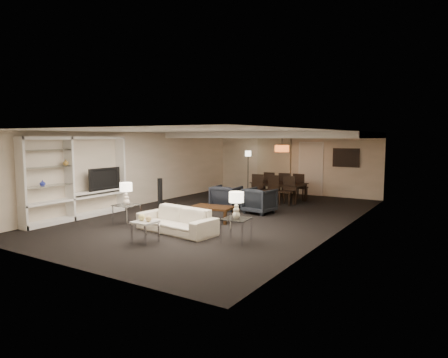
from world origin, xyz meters
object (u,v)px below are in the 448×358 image
at_px(armchair_left, 226,198).
at_px(vase_amber, 66,162).
at_px(table_lamp_left, 126,194).
at_px(vase_blue, 43,183).
at_px(coffee_table, 213,214).
at_px(pendant_light, 282,149).
at_px(side_table_right, 236,230).
at_px(chair_nm, 271,190).
at_px(chair_fl, 271,185).
at_px(armchair_right, 259,201).
at_px(television, 102,179).
at_px(sofa, 176,220).
at_px(marble_table, 145,232).
at_px(table_lamp_right, 236,205).
at_px(floor_speaker, 160,194).
at_px(dining_table, 278,192).
at_px(side_table_left, 127,215).
at_px(chair_fm, 286,186).
at_px(chair_fr, 301,187).
at_px(floor_lamp, 248,172).
at_px(chair_nr, 287,191).

relative_size(armchair_left, vase_amber, 5.42).
relative_size(table_lamp_left, vase_blue, 3.81).
relative_size(coffee_table, vase_amber, 7.29).
distance_m(pendant_light, side_table_right, 6.32).
distance_m(chair_nm, chair_fl, 1.43).
distance_m(armchair_right, television, 4.84).
relative_size(sofa, table_lamp_left, 3.53).
xyz_separation_m(marble_table, chair_fl, (-0.49, 7.54, 0.26)).
distance_m(table_lamp_right, vase_amber, 5.23).
height_order(floor_speaker, chair_fl, floor_speaker).
xyz_separation_m(armchair_right, dining_table, (-0.49, 2.49, -0.06)).
bearing_deg(side_table_left, floor_speaker, 106.98).
height_order(coffee_table, armchair_right, armchair_right).
xyz_separation_m(table_lamp_right, chair_fm, (-1.59, 6.44, -0.34)).
bearing_deg(vase_amber, table_lamp_left, 17.41).
xyz_separation_m(floor_speaker, dining_table, (2.45, 3.71, -0.18)).
xyz_separation_m(pendant_light, chair_fr, (0.54, 0.53, -1.42)).
bearing_deg(sofa, armchair_right, 86.67).
relative_size(sofa, floor_lamp, 1.19).
bearing_deg(sofa, vase_blue, -152.75).
xyz_separation_m(pendant_light, sofa, (-0.17, -5.91, -1.61)).
distance_m(armchair_right, chair_fm, 3.18).
height_order(side_table_left, television, television).
xyz_separation_m(coffee_table, side_table_left, (-1.70, -1.60, 0.06)).
distance_m(television, chair_nm, 5.71).
relative_size(side_table_right, vase_blue, 3.68).
bearing_deg(television, sofa, -101.29).
height_order(sofa, vase_blue, vase_blue).
height_order(side_table_left, chair_fl, chair_fl).
relative_size(vase_blue, chair_nm, 0.16).
distance_m(armchair_left, chair_nm, 1.98).
relative_size(coffee_table, chair_fl, 1.16).
bearing_deg(floor_lamp, coffee_table, -70.84).
distance_m(vase_amber, chair_nr, 7.13).
bearing_deg(chair_nr, table_lamp_left, -114.47).
bearing_deg(television, floor_lamp, -12.18).
height_order(side_table_right, floor_lamp, floor_lamp).
bearing_deg(coffee_table, chair_nr, 78.62).
xyz_separation_m(coffee_table, table_lamp_left, (-1.70, -1.60, 0.63)).
distance_m(side_table_left, chair_fl, 6.56).
xyz_separation_m(armchair_left, chair_nr, (1.31, 1.84, 0.11)).
distance_m(side_table_left, floor_lamp, 7.33).
relative_size(side_table_left, side_table_right, 1.00).
height_order(side_table_right, marble_table, side_table_right).
bearing_deg(television, floor_speaker, -37.54).
distance_m(vase_blue, chair_fl, 8.28).
bearing_deg(sofa, armchair_left, 107.28).
xyz_separation_m(marble_table, dining_table, (0.11, 6.89, 0.09)).
bearing_deg(television, coffee_table, -74.90).
bearing_deg(armchair_left, dining_table, -110.39).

